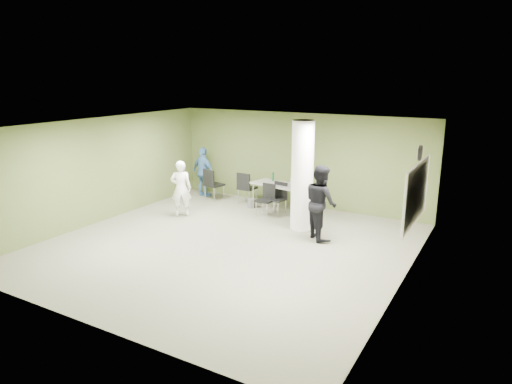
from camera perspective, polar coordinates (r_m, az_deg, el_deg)
The scene contains 17 objects.
floor at distance 10.76m, azimuth -3.68°, elevation -6.71°, with size 8.00×8.00×0.00m, color #5A5C48.
ceiling at distance 10.10m, azimuth -3.94°, elevation 8.27°, with size 8.00×8.00×0.00m, color white.
wall_back at distance 13.78m, azimuth 5.38°, elevation 4.03°, with size 8.00×0.02×2.80m, color #50602D.
wall_left at distance 12.93m, azimuth -18.80°, elevation 2.62°, with size 0.02×8.00×2.80m, color #50602D.
wall_right_cream at distance 8.87m, azimuth 18.37°, elevation -2.57°, with size 0.02×8.00×2.80m, color beige.
column at distance 11.59m, azimuth 5.80°, elevation 2.02°, with size 0.56×0.56×2.80m, color silver.
whiteboard at distance 9.99m, azimuth 19.38°, elevation -0.17°, with size 0.05×2.30×1.30m.
wall_clock at distance 9.82m, azimuth 19.80°, elevation 4.63°, with size 0.06×0.32×0.32m.
folding_table at distance 13.22m, azimuth 3.05°, elevation 0.80°, with size 1.81×1.02×1.06m.
wastebasket at distance 13.70m, azimuth -0.56°, elevation -1.39°, with size 0.24×0.24×0.28m, color #4C4C4C.
chair_back_left at distance 14.42m, azimuth -5.53°, elevation 1.23°, with size 0.61×0.61×1.01m.
chair_back_right at distance 14.00m, azimuth -1.30°, elevation 0.81°, with size 0.50×0.50×0.98m.
chair_table_left at distance 12.94m, azimuth 1.35°, elevation -0.63°, with size 0.48×0.48×0.88m.
chair_table_right at distance 13.01m, azimuth 2.81°, elevation -0.47°, with size 0.52×0.52×0.91m.
woman_white at distance 12.94m, azimuth -9.35°, elevation 0.45°, with size 0.58×0.38×1.58m, color white.
man_black at distance 11.05m, azimuth 8.10°, elevation -1.27°, with size 0.89×0.69×1.82m, color black.
man_blue at distance 14.93m, azimuth -6.58°, elevation 2.49°, with size 0.95×0.39×1.62m, color teal.
Camera 1 is at (5.54, -8.37, 3.89)m, focal length 32.00 mm.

